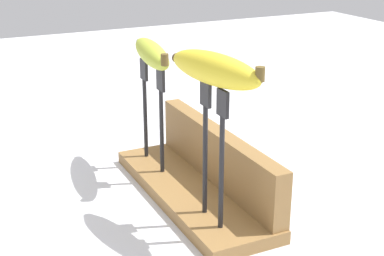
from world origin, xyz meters
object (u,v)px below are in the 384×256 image
at_px(banana_raised_right, 214,69).
at_px(banana_raised_left, 151,53).
at_px(fork_stand_left, 153,105).
at_px(fork_stand_right, 213,142).

bearing_deg(banana_raised_right, banana_raised_left, 179.99).
xyz_separation_m(fork_stand_left, banana_raised_right, (0.22, -0.00, 0.11)).
bearing_deg(fork_stand_right, banana_raised_right, -167.06).
bearing_deg(banana_raised_right, fork_stand_right, 12.94).
distance_m(fork_stand_left, banana_raised_left, 0.09).
relative_size(fork_stand_right, banana_raised_left, 1.03).
xyz_separation_m(fork_stand_right, banana_raised_right, (-0.00, -0.00, 0.10)).
bearing_deg(fork_stand_left, banana_raised_left, 171.03).
height_order(fork_stand_left, fork_stand_right, fork_stand_right).
xyz_separation_m(fork_stand_left, banana_raised_left, (-0.00, 0.00, 0.09)).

